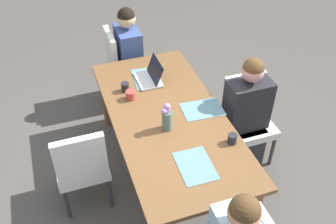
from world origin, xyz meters
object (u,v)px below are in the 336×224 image
object	(u,v)px
chair_near_left_near	(247,115)
person_near_left_near	(245,119)
chair_head_right_left_far	(122,63)
coffee_mug_near_left	(232,139)
dining_table	(168,123)
flower_vase	(167,117)
laptop_head_right_left_far	(150,77)
person_head_right_left_far	(130,62)
chair_far_right_near	(81,165)
coffee_mug_centre_left	(130,95)
coffee_mug_near_right	(125,87)

from	to	relation	value
chair_near_left_near	person_near_left_near	size ratio (longest dim) A/B	0.75
chair_head_right_left_far	coffee_mug_near_left	distance (m)	1.93
dining_table	person_near_left_near	size ratio (longest dim) A/B	1.70
flower_vase	laptop_head_right_left_far	distance (m)	0.73
person_head_right_left_far	laptop_head_right_left_far	distance (m)	0.78
person_head_right_left_far	flower_vase	xyz separation A→B (m)	(-1.45, 0.04, 0.35)
dining_table	chair_far_right_near	world-z (taller)	chair_far_right_near
person_near_left_near	chair_far_right_near	size ratio (longest dim) A/B	1.33
person_near_left_near	laptop_head_right_left_far	bearing A→B (deg)	51.85
dining_table	chair_near_left_near	world-z (taller)	chair_near_left_near
chair_far_right_near	coffee_mug_centre_left	xyz separation A→B (m)	(0.42, -0.56, 0.30)
chair_near_left_near	flower_vase	world-z (taller)	flower_vase
person_near_left_near	flower_vase	bearing A→B (deg)	98.49
coffee_mug_near_left	chair_head_right_left_far	bearing A→B (deg)	14.39
laptop_head_right_left_far	coffee_mug_near_right	xyz separation A→B (m)	(-0.09, 0.27, 0.00)
chair_head_right_left_far	coffee_mug_near_right	distance (m)	0.95
dining_table	coffee_mug_near_right	distance (m)	0.56
person_near_left_near	coffee_mug_near_left	distance (m)	0.66
flower_vase	coffee_mug_near_right	bearing A→B (deg)	17.45
dining_table	laptop_head_right_left_far	world-z (taller)	laptop_head_right_left_far
chair_head_right_left_far	flower_vase	size ratio (longest dim) A/B	3.39
person_near_left_near	coffee_mug_centre_left	bearing A→B (deg)	69.97
chair_near_left_near	chair_head_right_left_far	world-z (taller)	same
chair_head_right_left_far	person_head_right_left_far	bearing A→B (deg)	-128.76
chair_head_right_left_far	person_head_right_left_far	size ratio (longest dim) A/B	0.75
chair_near_left_near	chair_head_right_left_far	bearing A→B (deg)	35.13
dining_table	person_near_left_near	xyz separation A→B (m)	(-0.02, -0.77, -0.15)
chair_far_right_near	flower_vase	size ratio (longest dim) A/B	3.39
chair_near_left_near	person_head_right_left_far	distance (m)	1.52
chair_head_right_left_far	person_head_right_left_far	distance (m)	0.10
chair_near_left_near	coffee_mug_centre_left	xyz separation A→B (m)	(0.30, 1.08, 0.30)
chair_far_right_near	coffee_mug_centre_left	distance (m)	0.76
chair_near_left_near	laptop_head_right_left_far	xyz separation A→B (m)	(0.52, 0.82, 0.30)
chair_near_left_near	dining_table	bearing A→B (deg)	93.73
chair_head_right_left_far	coffee_mug_near_right	world-z (taller)	chair_head_right_left_far
laptop_head_right_left_far	coffee_mug_near_right	size ratio (longest dim) A/B	3.60
coffee_mug_near_right	coffee_mug_centre_left	distance (m)	0.14
chair_far_right_near	coffee_mug_near_right	bearing A→B (deg)	-44.20
chair_near_left_near	coffee_mug_near_right	bearing A→B (deg)	68.46
chair_far_right_near	coffee_mug_centre_left	size ratio (longest dim) A/B	10.31
person_near_left_near	chair_far_right_near	xyz separation A→B (m)	(-0.05, 1.58, -0.03)
person_head_right_left_far	flower_vase	size ratio (longest dim) A/B	4.50
dining_table	coffee_mug_near_left	world-z (taller)	coffee_mug_near_left
dining_table	coffee_mug_near_right	size ratio (longest dim) A/B	22.88
chair_near_left_near	coffee_mug_centre_left	world-z (taller)	chair_near_left_near
chair_head_right_left_far	coffee_mug_centre_left	size ratio (longest dim) A/B	10.31
flower_vase	coffee_mug_near_right	xyz separation A→B (m)	(0.63, 0.20, -0.08)
chair_head_right_left_far	flower_vase	bearing A→B (deg)	-178.83
flower_vase	coffee_mug_near_right	distance (m)	0.67
laptop_head_right_left_far	person_head_right_left_far	bearing A→B (deg)	2.53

